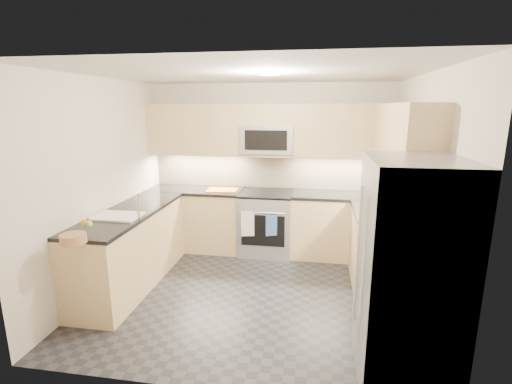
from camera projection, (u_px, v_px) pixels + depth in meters
name	position (u px, v px, depth m)	size (l,w,h in m)	color
floor	(251.00, 292.00, 4.42)	(3.60, 3.20, 0.00)	black
ceiling	(251.00, 73.00, 3.86)	(3.60, 3.20, 0.02)	beige
wall_back	(269.00, 167.00, 5.68)	(3.60, 0.02, 2.50)	beige
wall_front	(211.00, 240.00, 2.60)	(3.60, 0.02, 2.50)	beige
wall_left	(103.00, 185.00, 4.42)	(0.02, 3.20, 2.50)	beige
wall_right	(421.00, 197.00, 3.86)	(0.02, 3.20, 2.50)	beige
base_cab_back_left	(197.00, 220.00, 5.74)	(1.42, 0.60, 0.90)	#D7B881
base_cab_back_right	(340.00, 227.00, 5.40)	(1.42, 0.60, 0.90)	#D7B881
base_cab_right	(383.00, 260.00, 4.23)	(0.60, 1.70, 0.90)	#D7B881
base_cab_peninsula	(131.00, 249.00, 4.56)	(0.60, 2.00, 0.90)	#D7B881
countertop_back_left	(195.00, 190.00, 5.64)	(1.42, 0.63, 0.04)	black
countertop_back_right	(342.00, 196.00, 5.29)	(1.42, 0.63, 0.04)	black
countertop_right	(386.00, 221.00, 4.12)	(0.63, 1.70, 0.04)	black
countertop_peninsula	(128.00, 213.00, 4.45)	(0.63, 2.00, 0.04)	black
upper_cab_back	(268.00, 130.00, 5.38)	(3.60, 0.35, 0.75)	#D7B881
upper_cab_right	(402.00, 139.00, 4.02)	(0.35, 1.95, 0.75)	#D7B881
backsplash_back	(269.00, 171.00, 5.69)	(3.60, 0.01, 0.51)	tan
backsplash_right	(410.00, 192.00, 4.30)	(0.01, 2.30, 0.51)	tan
gas_range	(266.00, 223.00, 5.55)	(0.76, 0.65, 0.91)	#9DA1A5
range_cooktop	(266.00, 193.00, 5.44)	(0.76, 0.65, 0.03)	black
oven_door_glass	(263.00, 231.00, 5.23)	(0.62, 0.02, 0.45)	black
oven_handle	(263.00, 213.00, 5.15)	(0.02, 0.02, 0.60)	#B2B5BA
microwave	(268.00, 139.00, 5.38)	(0.76, 0.40, 0.40)	#9A9DA2
microwave_door	(266.00, 140.00, 5.19)	(0.60, 0.01, 0.28)	black
refrigerator	(408.00, 273.00, 2.89)	(0.70, 0.90, 1.80)	#96989D
fridge_handle_left	(362.00, 274.00, 2.76)	(0.02, 0.02, 1.20)	#B2B5BA
fridge_handle_right	(358.00, 255.00, 3.11)	(0.02, 0.02, 1.20)	#B2B5BA
sink_basin	(118.00, 222.00, 4.22)	(0.52, 0.38, 0.16)	white
faucet	(138.00, 206.00, 4.13)	(0.03, 0.03, 0.28)	silver
utensil_bowl	(378.00, 189.00, 5.24)	(0.31, 0.31, 0.18)	#52C15C
cutting_board	(222.00, 190.00, 5.52)	(0.45, 0.31, 0.01)	#C66312
fruit_basket	(73.00, 239.00, 3.40)	(0.23, 0.23, 0.08)	#A77B4E
fruit_apple	(88.00, 222.00, 3.65)	(0.08, 0.08, 0.08)	#BA3315
fruit_pear	(89.00, 224.00, 3.58)	(0.07, 0.07, 0.07)	#63A044
dish_towel_check	(248.00, 224.00, 5.20)	(0.19, 0.02, 0.35)	white
dish_towel_blue	(271.00, 225.00, 5.15)	(0.16, 0.01, 0.30)	#345590
fruit_orange	(85.00, 223.00, 3.63)	(0.08, 0.08, 0.08)	orange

